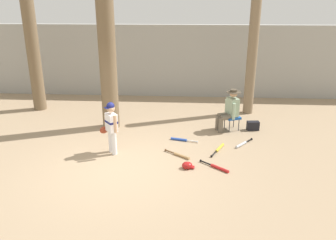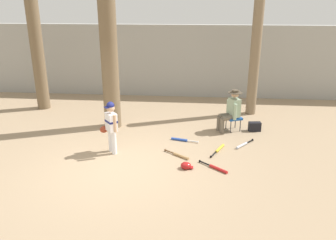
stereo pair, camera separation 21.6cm
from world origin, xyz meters
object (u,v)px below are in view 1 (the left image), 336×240
Objects in this scene: tree_near_player at (108,57)px; bat_wood_tan at (180,155)px; bat_red_barrel at (217,167)px; bat_aluminum_silver at (242,144)px; young_ballplayer at (111,125)px; tree_behind_spectator at (253,48)px; handbag_beside_stool at (253,126)px; seated_spectator at (229,109)px; bat_yellow_trainer at (219,149)px; folding_stool at (232,118)px; tree_far_left at (32,45)px; bat_blue_youth at (181,140)px; batting_helmet_red at (187,165)px.

tree_near_player is 7.63× the size of bat_wood_tan.
bat_red_barrel is 1.01× the size of bat_wood_tan.
young_ballplayer is at bearing -168.34° from bat_aluminum_silver.
bat_aluminum_silver is at bearing -101.46° from tree_behind_spectator.
tree_behind_spectator is 2.58m from handbag_beside_stool.
seated_spectator reaches higher than bat_yellow_trainer.
tree_near_player is at bearing 179.69° from folding_stool.
bat_blue_youth is (4.93, -2.51, -2.13)m from tree_far_left.
bat_wood_tan is (-2.06, -1.90, -0.10)m from handbag_beside_stool.
young_ballplayer reaches higher than bat_blue_youth.
young_ballplayer reaches higher than seated_spectator.
tree_far_left is at bearing 157.50° from bat_aluminum_silver.
tree_far_left is at bearing 141.40° from batting_helmet_red.
bat_red_barrel is (-0.49, -2.44, -0.61)m from seated_spectator.
handbag_beside_stool is 3.12m from batting_helmet_red.
tree_behind_spectator is at bearing 68.84° from bat_yellow_trainer.
seated_spectator is (-0.81, -1.65, -1.50)m from tree_behind_spectator.
tree_behind_spectator is 16.88× the size of batting_helmet_red.
tree_far_left is at bearing 144.93° from bat_red_barrel.
tree_behind_spectator is 3.50m from bat_aluminum_silver.
tree_near_player is at bearing 179.07° from seated_spectator.
young_ballplayer reaches higher than bat_yellow_trainer.
tree_near_player is at bearing 132.13° from batting_helmet_red.
folding_stool is 0.66m from handbag_beside_stool.
young_ballplayer is 1.71× the size of bat_yellow_trainer.
bat_yellow_trainer is 1.31m from batting_helmet_red.
tree_behind_spectator reaches higher than folding_stool.
tree_near_player is 2.29m from young_ballplayer.
bat_aluminum_silver is at bearing -22.50° from tree_far_left.
young_ballplayer is at bearing -149.95° from folding_stool.
young_ballplayer reaches higher than bat_red_barrel.
young_ballplayer reaches higher than bat_aluminum_silver.
tree_far_left is 7.66× the size of bat_wood_tan.
tree_far_left is (-7.08, -0.04, 0.02)m from tree_behind_spectator.
bat_yellow_trainer is at bearing -111.16° from tree_behind_spectator.
bat_aluminum_silver is (1.60, -0.19, -0.00)m from bat_blue_youth.
bat_red_barrel is at bearing -107.58° from tree_behind_spectator.
handbag_beside_stool is at bearing 0.10° from folding_stool.
bat_red_barrel is at bearing -61.02° from bat_blue_youth.
bat_yellow_trainer is at bearing -25.71° from tree_near_player.
tree_near_player is 9.33× the size of folding_stool.
folding_stool is 0.84× the size of bat_aluminum_silver.
batting_helmet_red reaches higher than bat_red_barrel.
handbag_beside_stool is at bearing 42.73° from bat_wood_tan.
bat_wood_tan is (-0.86, 0.58, 0.00)m from bat_red_barrel.
tree_far_left is 7.38m from bat_red_barrel.
bat_wood_tan is (1.67, -0.10, -0.71)m from young_ballplayer.
bat_red_barrel is at bearing -35.07° from tree_far_left.
young_ballplayer is 3.41m from bat_aluminum_silver.
tree_behind_spectator is at bearing 78.54° from bat_aluminum_silver.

